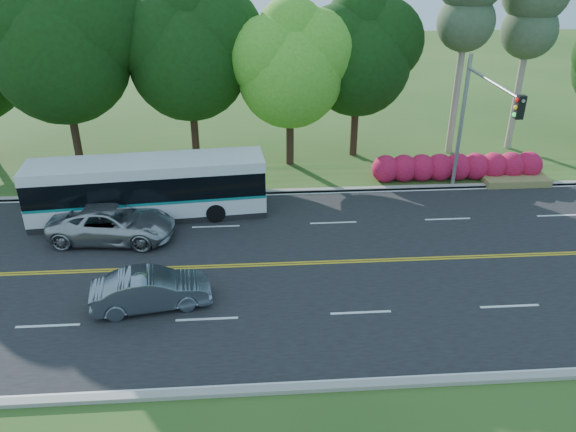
{
  "coord_description": "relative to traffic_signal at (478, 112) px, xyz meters",
  "views": [
    {
      "loc": [
        -4.25,
        -19.69,
        12.23
      ],
      "look_at": [
        -2.74,
        2.0,
        1.21
      ],
      "focal_mm": 35.0,
      "sensor_mm": 36.0,
      "label": 1
    }
  ],
  "objects": [
    {
      "name": "traffic_signal",
      "position": [
        0.0,
        0.0,
        0.0
      ],
      "size": [
        0.42,
        6.1,
        7.0
      ],
      "color": "#95979D",
      "rests_on": "ground"
    },
    {
      "name": "road",
      "position": [
        -6.49,
        -5.4,
        -4.66
      ],
      "size": [
        60.0,
        14.0,
        0.02
      ],
      "primitive_type": "cube",
      "color": "black",
      "rests_on": "ground"
    },
    {
      "name": "curb_south",
      "position": [
        -6.49,
        -12.55,
        -4.6
      ],
      "size": [
        60.0,
        0.3,
        0.15
      ],
      "primitive_type": "cube",
      "color": "#9E998E",
      "rests_on": "ground"
    },
    {
      "name": "grass_verge",
      "position": [
        -6.49,
        3.6,
        -4.62
      ],
      "size": [
        60.0,
        4.0,
        0.1
      ],
      "primitive_type": "cube",
      "color": "#284E1A",
      "rests_on": "ground"
    },
    {
      "name": "sedan",
      "position": [
        -14.5,
        -7.96,
        -3.96
      ],
      "size": [
        4.41,
        2.14,
        1.39
      ],
      "primitive_type": "imported",
      "rotation": [
        0.0,
        0.0,
        1.74
      ],
      "color": "slate",
      "rests_on": "road"
    },
    {
      "name": "transit_bus",
      "position": [
        -15.64,
        -0.59,
        -3.24
      ],
      "size": [
        11.05,
        3.31,
        2.85
      ],
      "rotation": [
        0.0,
        0.0,
        0.09
      ],
      "color": "white",
      "rests_on": "road"
    },
    {
      "name": "curb_north",
      "position": [
        -6.49,
        1.75,
        -4.6
      ],
      "size": [
        60.0,
        0.3,
        0.15
      ],
      "primitive_type": "cube",
      "color": "#9E998E",
      "rests_on": "ground"
    },
    {
      "name": "tree_row",
      "position": [
        -11.65,
        6.73,
        2.06
      ],
      "size": [
        44.7,
        9.1,
        13.84
      ],
      "color": "black",
      "rests_on": "ground"
    },
    {
      "name": "lane_markings",
      "position": [
        -6.59,
        -5.4,
        -4.65
      ],
      "size": [
        57.6,
        13.82,
        0.0
      ],
      "color": "gold",
      "rests_on": "road"
    },
    {
      "name": "ground",
      "position": [
        -6.49,
        -5.4,
        -4.67
      ],
      "size": [
        120.0,
        120.0,
        0.0
      ],
      "primitive_type": "plane",
      "color": "#284E1A",
      "rests_on": "ground"
    },
    {
      "name": "suv",
      "position": [
        -16.94,
        -2.74,
        -3.9
      ],
      "size": [
        5.65,
        3.06,
        1.5
      ],
      "primitive_type": "imported",
      "rotation": [
        0.0,
        0.0,
        1.46
      ],
      "color": "#AAACAE",
      "rests_on": "road"
    },
    {
      "name": "bougainvillea_hedge",
      "position": [
        0.69,
        2.75,
        -3.95
      ],
      "size": [
        9.5,
        2.25,
        1.5
      ],
      "color": "#A20D22",
      "rests_on": "ground"
    }
  ]
}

